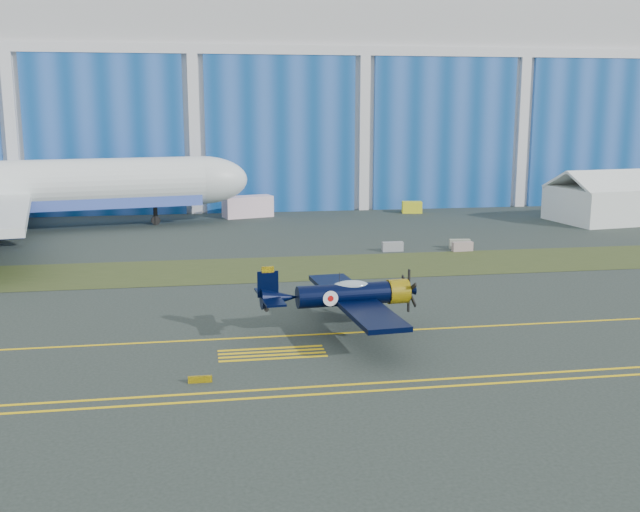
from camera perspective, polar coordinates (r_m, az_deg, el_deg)
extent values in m
plane|color=#2C3732|center=(54.37, 14.70, -3.50)|extent=(260.00, 260.00, 0.00)
cube|color=#475128|center=(67.03, 9.88, -0.50)|extent=(260.00, 10.00, 0.02)
cube|color=silver|center=(121.90, 1.02, 11.99)|extent=(220.00, 45.00, 30.00)
cube|color=#114994|center=(99.61, 3.39, 9.25)|extent=(220.00, 0.60, 20.00)
cube|color=silver|center=(99.74, 3.47, 15.35)|extent=(220.00, 0.70, 1.20)
cube|color=yellow|center=(50.02, 17.01, -4.90)|extent=(200.00, 0.20, 0.02)
cube|color=yellow|center=(42.15, 22.73, -8.34)|extent=(80.00, 0.20, 0.02)
cube|color=yellow|center=(42.94, 22.03, -7.93)|extent=(80.00, 0.20, 0.02)
cube|color=yellow|center=(38.34, -9.12, -9.26)|extent=(1.20, 0.15, 0.35)
cube|color=white|center=(93.88, -5.52, 3.77)|extent=(6.47, 3.96, 2.62)
cube|color=yellow|center=(97.93, 7.02, 3.71)|extent=(2.76, 2.00, 1.47)
cube|color=gray|center=(71.62, 5.55, 0.72)|extent=(2.00, 0.61, 0.90)
cube|color=#A08C89|center=(72.58, 10.79, 0.71)|extent=(2.04, 0.75, 0.90)
cube|color=gray|center=(73.97, 10.59, 0.92)|extent=(2.06, 0.84, 0.90)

